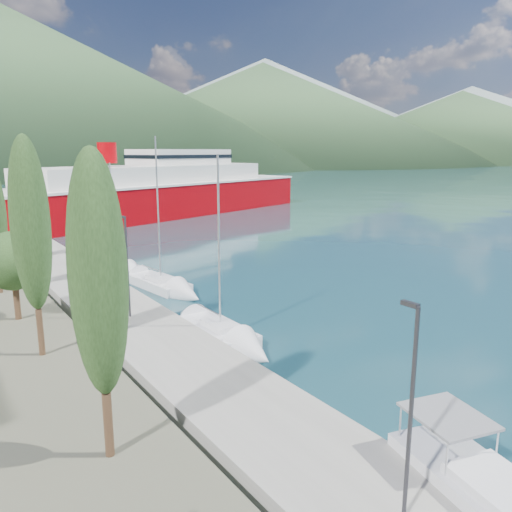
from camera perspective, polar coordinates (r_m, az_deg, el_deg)
ground at (r=135.34m, az=-26.55°, el=6.20°), size 1400.00×1400.00×0.00m
quay at (r=42.07m, az=-19.78°, el=-2.79°), size 5.00×88.00×0.80m
hills_far at (r=655.07m, az=-21.45°, el=17.00°), size 1480.00×900.00×180.00m
hills_near at (r=405.27m, az=-18.44°, el=16.81°), size 1010.00×520.00×115.00m
lamp_posts at (r=30.98m, az=-14.94°, el=-0.58°), size 0.15×43.51×6.06m
sailboat_near at (r=27.74m, az=-2.40°, el=-9.82°), size 2.46×7.88×11.26m
sailboat_mid at (r=38.37m, az=-9.48°, el=-3.76°), size 3.35×8.93×12.54m
sailboat_far at (r=45.13m, az=-14.73°, el=-1.63°), size 4.02×7.46×10.47m
ferry at (r=84.31m, az=-11.50°, el=7.07°), size 63.62×32.08×12.43m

